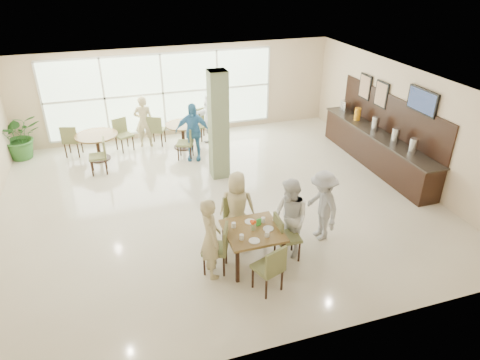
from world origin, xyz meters
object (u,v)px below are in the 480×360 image
object	(u,v)px
round_table_left	(97,140)
round_table_right	(183,130)
adult_b	(211,120)
main_table	(253,234)
teen_far	(237,206)
buffet_counter	(377,146)
potted_plant	(20,136)
teen_standing	(322,206)
teen_right	(290,218)
adult_standing	(144,122)
adult_a	(193,132)
teen_left	(211,238)

from	to	relation	value
round_table_left	round_table_right	size ratio (longest dim) A/B	1.15
round_table_right	adult_b	distance (m)	0.90
main_table	teen_far	size ratio (longest dim) A/B	0.69
round_table_right	buffet_counter	distance (m)	5.61
potted_plant	teen_standing	world-z (taller)	teen_standing
teen_right	teen_standing	xyz separation A→B (m)	(0.83, 0.28, -0.04)
teen_right	adult_b	world-z (taller)	teen_right
teen_right	adult_standing	world-z (taller)	teen_right
adult_a	round_table_left	bearing A→B (deg)	-179.94
round_table_right	teen_far	world-z (taller)	teen_far
buffet_counter	teen_standing	xyz separation A→B (m)	(-3.06, -2.65, 0.21)
buffet_counter	adult_a	world-z (taller)	buffet_counter
main_table	adult_b	xyz separation A→B (m)	(0.69, 5.78, 0.13)
round_table_right	teen_standing	bearing A→B (deg)	-71.97
adult_b	adult_standing	bearing A→B (deg)	-115.72
round_table_left	adult_standing	bearing A→B (deg)	21.29
teen_right	potted_plant	bearing A→B (deg)	-149.83
round_table_right	adult_a	distance (m)	0.98
round_table_right	adult_standing	size ratio (longest dim) A/B	0.65
teen_far	teen_standing	xyz separation A→B (m)	(1.63, -0.52, 0.01)
teen_far	adult_a	xyz separation A→B (m)	(-0.04, 4.03, 0.08)
teen_right	teen_standing	bearing A→B (deg)	98.35
teen_standing	adult_b	distance (m)	5.50
round_table_left	buffet_counter	world-z (taller)	buffet_counter
main_table	round_table_right	bearing A→B (deg)	91.74
teen_standing	adult_a	xyz separation A→B (m)	(-1.67, 4.56, 0.07)
main_table	adult_standing	distance (m)	6.42
teen_left	teen_right	size ratio (longest dim) A/B	0.99
round_table_left	adult_standing	distance (m)	1.51
teen_right	adult_a	size ratio (longest dim) A/B	0.96
main_table	adult_a	size ratio (longest dim) A/B	0.62
round_table_right	teen_right	bearing A→B (deg)	-80.62
round_table_left	round_table_right	xyz separation A→B (m)	(2.47, 0.10, -0.03)
potted_plant	teen_far	bearing A→B (deg)	-50.15
teen_right	main_table	bearing A→B (deg)	-94.42
main_table	round_table_left	world-z (taller)	same
adult_b	adult_a	bearing A→B (deg)	-52.08
adult_a	adult_standing	size ratio (longest dim) A/B	1.05
round_table_right	adult_standing	world-z (taller)	adult_standing
main_table	potted_plant	bearing A→B (deg)	125.95
round_table_left	potted_plant	distance (m)	2.21
teen_left	adult_b	world-z (taller)	adult_b
teen_left	teen_standing	size ratio (longest dim) A/B	1.04
main_table	adult_a	xyz separation A→B (m)	(-0.06, 4.92, 0.16)
teen_far	adult_standing	xyz separation A→B (m)	(-1.23, 5.41, 0.04)
teen_right	adult_b	xyz separation A→B (m)	(-0.08, 5.70, -0.00)
teen_far	adult_b	xyz separation A→B (m)	(0.72, 4.90, 0.05)
buffet_counter	adult_a	size ratio (longest dim) A/B	2.84
buffet_counter	teen_far	bearing A→B (deg)	-155.64
round_table_left	adult_standing	xyz separation A→B (m)	(1.39, 0.54, 0.20)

